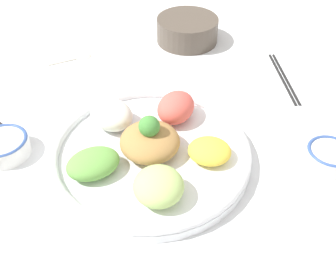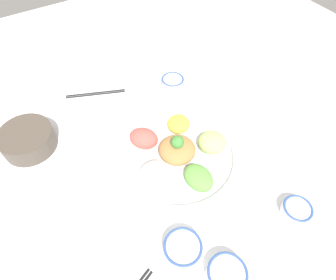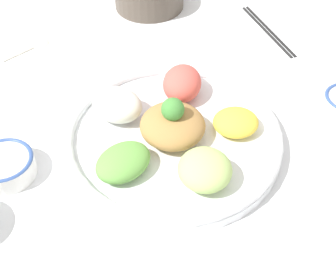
% 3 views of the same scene
% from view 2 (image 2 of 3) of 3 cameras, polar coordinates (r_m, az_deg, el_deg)
% --- Properties ---
extents(ground_plane, '(2.40, 2.40, 0.00)m').
position_cam_2_polar(ground_plane, '(0.95, 2.23, -1.62)').
color(ground_plane, white).
extents(salad_platter, '(0.40, 0.40, 0.11)m').
position_cam_2_polar(salad_platter, '(0.91, 1.79, -2.80)').
color(salad_platter, white).
rests_on(salad_platter, ground_plane).
extents(sauce_bowl_red, '(0.09, 0.09, 0.04)m').
position_cam_2_polar(sauce_bowl_red, '(1.15, 0.95, 11.65)').
color(sauce_bowl_red, white).
rests_on(sauce_bowl_red, ground_plane).
extents(rice_bowl_blue, '(0.10, 0.10, 0.04)m').
position_cam_2_polar(rice_bowl_blue, '(0.78, 11.85, -25.12)').
color(rice_bowl_blue, white).
rests_on(rice_bowl_blue, ground_plane).
extents(sauce_bowl_dark, '(0.08, 0.08, 0.03)m').
position_cam_2_polar(sauce_bowl_dark, '(0.90, 24.68, -12.76)').
color(sauce_bowl_dark, white).
rests_on(sauce_bowl_dark, ground_plane).
extents(rice_bowl_plain, '(0.10, 0.10, 0.04)m').
position_cam_2_polar(rice_bowl_plain, '(0.78, 3.01, -21.08)').
color(rice_bowl_plain, white).
rests_on(rice_bowl_plain, ground_plane).
extents(side_serving_bowl, '(0.18, 0.18, 0.07)m').
position_cam_2_polar(side_serving_bowl, '(1.04, -26.70, 0.23)').
color(side_serving_bowl, '#51473D').
rests_on(side_serving_bowl, ground_plane).
extents(chopsticks_pair_far, '(0.22, 0.10, 0.01)m').
position_cam_2_polar(chopsticks_pair_far, '(1.17, -14.50, 9.19)').
color(chopsticks_pair_far, black).
rests_on(chopsticks_pair_far, ground_plane).
extents(serving_spoon_main, '(0.13, 0.08, 0.01)m').
position_cam_2_polar(serving_spoon_main, '(1.17, 10.79, 10.15)').
color(serving_spoon_main, beige).
rests_on(serving_spoon_main, ground_plane).
extents(serving_spoon_extra, '(0.04, 0.12, 0.01)m').
position_cam_2_polar(serving_spoon_extra, '(0.88, -23.77, -16.81)').
color(serving_spoon_extra, beige).
rests_on(serving_spoon_extra, ground_plane).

